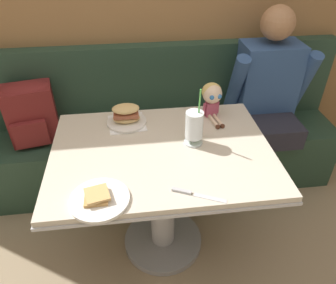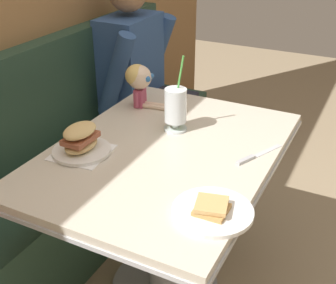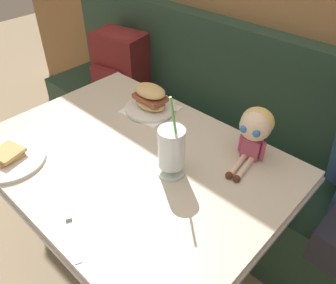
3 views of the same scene
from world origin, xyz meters
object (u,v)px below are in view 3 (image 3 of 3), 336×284
at_px(toast_plate, 9,158).
at_px(sandwich_plate, 150,101).
at_px(butter_knife, 69,218).
at_px(seated_doll, 255,128).
at_px(milkshake_glass, 172,150).
at_px(backpack, 120,61).

xyz_separation_m(toast_plate, sandwich_plate, (0.13, 0.58, 0.03)).
bearing_deg(butter_knife, seated_doll, 68.97).
bearing_deg(milkshake_glass, sandwich_plate, 145.62).
distance_m(butter_knife, seated_doll, 0.67).
bearing_deg(sandwich_plate, butter_knife, -66.85).
xyz_separation_m(sandwich_plate, seated_doll, (0.48, 0.03, 0.08)).
distance_m(sandwich_plate, butter_knife, 0.64).
xyz_separation_m(milkshake_glass, seated_doll, (0.15, 0.25, 0.03)).
relative_size(toast_plate, milkshake_glass, 0.79).
distance_m(butter_knife, backpack, 1.27).
bearing_deg(toast_plate, backpack, 117.86).
xyz_separation_m(toast_plate, milkshake_glass, (0.46, 0.35, 0.09)).
relative_size(toast_plate, butter_knife, 1.13).
height_order(sandwich_plate, backpack, sandwich_plate).
distance_m(toast_plate, milkshake_glass, 0.58).
bearing_deg(butter_knife, milkshake_glass, 76.65).
distance_m(toast_plate, seated_doll, 0.87).
relative_size(sandwich_plate, backpack, 0.54).
xyz_separation_m(butter_knife, seated_doll, (0.23, 0.61, 0.12)).
height_order(sandwich_plate, seated_doll, seated_doll).
relative_size(sandwich_plate, butter_knife, 0.99).
xyz_separation_m(milkshake_glass, backpack, (-0.95, 0.57, -0.18)).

